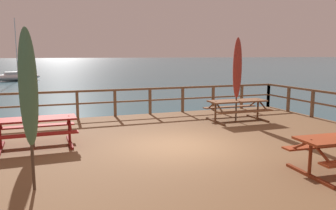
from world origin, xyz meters
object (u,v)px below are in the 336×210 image
at_px(patio_umbrella_tall_mid_left, 28,88).
at_px(sailboat_distant, 15,77).
at_px(picnic_table_front_left, 237,106).
at_px(picnic_table_mid_right, 35,126).
at_px(patio_umbrella_tall_front, 237,68).
at_px(patio_umbrella_tall_back_right, 30,86).

height_order(patio_umbrella_tall_mid_left, sailboat_distant, sailboat_distant).
distance_m(picnic_table_front_left, picnic_table_mid_right, 7.04).
distance_m(patio_umbrella_tall_front, sailboat_distant, 37.21).
bearing_deg(patio_umbrella_tall_mid_left, picnic_table_front_left, 32.23).
height_order(patio_umbrella_tall_back_right, patio_umbrella_tall_mid_left, patio_umbrella_tall_mid_left).
distance_m(picnic_table_mid_right, patio_umbrella_tall_mid_left, 3.38).
height_order(picnic_table_mid_right, patio_umbrella_tall_mid_left, patio_umbrella_tall_mid_left).
relative_size(patio_umbrella_tall_back_right, patio_umbrella_tall_mid_left, 0.88).
bearing_deg(picnic_table_front_left, patio_umbrella_tall_mid_left, -147.77).
height_order(picnic_table_front_left, sailboat_distant, sailboat_distant).
xyz_separation_m(picnic_table_mid_right, patio_umbrella_tall_mid_left, (0.01, -3.13, 1.29)).
relative_size(picnic_table_front_left, sailboat_distant, 0.28).
distance_m(picnic_table_front_left, patio_umbrella_tall_mid_left, 8.27).
bearing_deg(patio_umbrella_tall_back_right, sailboat_distant, 94.67).
bearing_deg(sailboat_distant, picnic_table_mid_right, -85.23).
height_order(patio_umbrella_tall_front, patio_umbrella_tall_back_right, patio_umbrella_tall_front).
relative_size(patio_umbrella_tall_mid_left, sailboat_distant, 0.38).
distance_m(picnic_table_mid_right, patio_umbrella_tall_back_right, 1.07).
height_order(picnic_table_front_left, patio_umbrella_tall_mid_left, patio_umbrella_tall_mid_left).
bearing_deg(patio_umbrella_tall_mid_left, picnic_table_mid_right, 90.24).
xyz_separation_m(picnic_table_mid_right, patio_umbrella_tall_front, (6.85, 1.19, 1.37)).
relative_size(picnic_table_mid_right, patio_umbrella_tall_back_right, 0.82).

